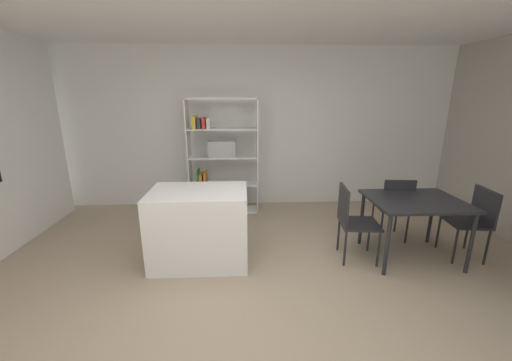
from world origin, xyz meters
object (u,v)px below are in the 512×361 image
dining_table (415,206)px  dining_chair_window_side (474,216)px  open_bookshelf (219,156)px  kitchen_island (200,226)px  dining_chair_island_side (351,217)px  dining_chair_far (394,204)px

dining_table → dining_chair_window_side: size_ratio=1.21×
dining_table → open_bookshelf: bearing=145.4°
kitchen_island → dining_table: 2.57m
kitchen_island → dining_table: (2.56, -0.04, 0.23)m
dining_chair_island_side → dining_chair_window_side: size_ratio=1.04×
dining_chair_island_side → dining_chair_window_side: bearing=-85.0°
dining_table → dining_chair_island_side: bearing=179.2°
open_bookshelf → dining_chair_far: (2.42, -1.22, -0.44)m
open_bookshelf → dining_chair_far: size_ratio=2.13×
dining_table → dining_chair_far: (-0.01, 0.46, -0.14)m
dining_chair_far → open_bookshelf: bearing=-22.6°
kitchen_island → dining_chair_far: (2.55, 0.42, 0.09)m
dining_table → dining_chair_far: dining_chair_far is taller
open_bookshelf → dining_chair_island_side: bearing=-44.8°
dining_table → dining_chair_island_side: size_ratio=1.16×
dining_chair_window_side → dining_chair_island_side: bearing=-84.2°
kitchen_island → dining_chair_island_side: size_ratio=1.23×
dining_chair_window_side → dining_chair_far: (-0.75, 0.47, 0.00)m
open_bookshelf → dining_chair_island_side: (1.68, -1.67, -0.43)m
dining_chair_far → kitchen_island: bearing=13.4°
dining_chair_island_side → dining_chair_far: (0.74, 0.45, -0.01)m
kitchen_island → open_bookshelf: size_ratio=0.59×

